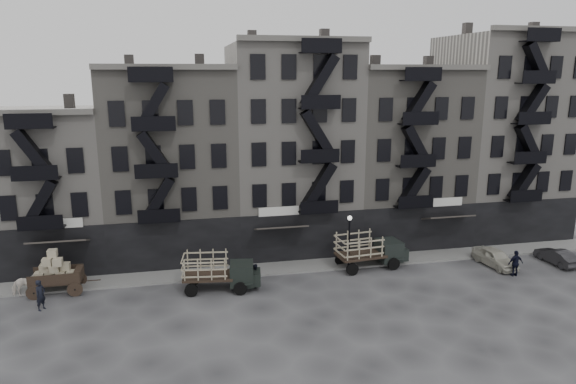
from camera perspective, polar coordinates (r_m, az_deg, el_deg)
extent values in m
plane|color=#38383A|center=(37.21, 3.54, -10.35)|extent=(140.00, 140.00, 0.00)
cube|color=slate|center=(40.53, 2.13, -8.18)|extent=(55.00, 2.50, 0.15)
cube|color=#A19C94|center=(45.04, -25.47, 0.58)|extent=(10.00, 10.00, 12.00)
cube|color=black|center=(41.43, -26.46, -6.31)|extent=(10.00, 0.35, 4.00)
cube|color=#595651|center=(39.27, -28.07, 7.80)|extent=(10.00, 0.50, 0.40)
cube|color=#4C4744|center=(43.67, -23.12, 9.22)|extent=(0.70, 0.70, 1.20)
cube|color=gray|center=(43.46, -12.76, 3.16)|extent=(10.00, 10.00, 15.00)
cube|color=black|center=(40.02, -12.42, -5.85)|extent=(10.00, 0.35, 4.00)
cube|color=#595651|center=(37.67, -13.45, 13.39)|extent=(10.00, 0.50, 0.40)
cube|color=#4C4744|center=(42.98, -17.44, 13.63)|extent=(0.70, 0.70, 1.20)
cube|color=#4C4744|center=(42.85, -9.89, 14.04)|extent=(0.70, 0.70, 1.20)
cube|color=#A19C94|center=(44.26, 0.26, 4.98)|extent=(10.00, 10.00, 17.00)
cube|color=black|center=(41.06, 1.71, -5.03)|extent=(10.00, 0.35, 4.00)
cube|color=#595651|center=(38.84, 1.95, 16.68)|extent=(10.00, 0.50, 0.40)
cube|color=#4C4744|center=(43.34, -3.78, 16.84)|extent=(0.70, 0.70, 1.20)
cube|color=#4C4744|center=(44.47, 3.57, 16.75)|extent=(0.70, 0.70, 1.20)
cube|color=gray|center=(47.51, 12.16, 4.04)|extent=(10.00, 10.00, 15.00)
cube|color=black|center=(44.39, 14.39, -4.04)|extent=(10.00, 0.35, 4.00)
cube|color=#595651|center=(42.28, 15.57, 13.23)|extent=(10.00, 0.50, 0.40)
cube|color=#4C4744|center=(45.79, 9.13, 14.01)|extent=(0.70, 0.70, 1.20)
cube|color=#4C4744|center=(48.01, 15.46, 13.67)|extent=(0.70, 0.70, 1.20)
cube|color=#A19C94|center=(52.17, 22.39, 5.81)|extent=(10.00, 10.00, 18.00)
cube|color=black|center=(49.54, 24.85, -3.07)|extent=(10.00, 0.35, 4.00)
cube|color=#595651|center=(47.78, 26.96, 15.87)|extent=(10.00, 0.50, 0.40)
cube|color=#4C4744|center=(50.34, 20.44, 16.71)|extent=(0.70, 0.70, 1.20)
cube|color=#4C4744|center=(53.41, 25.65, 16.02)|extent=(0.70, 0.70, 1.20)
cylinder|color=black|center=(39.63, 6.79, -5.81)|extent=(0.14, 0.14, 4.00)
sphere|color=silver|center=(38.99, 6.88, -2.89)|extent=(0.36, 0.36, 0.36)
imported|color=silver|center=(39.60, -27.00, -9.12)|extent=(2.05, 1.44, 1.58)
cube|color=black|center=(39.08, -24.30, -8.92)|extent=(3.32, 1.78, 0.18)
cylinder|color=black|center=(38.70, -26.39, -10.02)|extent=(1.01, 0.10, 1.01)
cylinder|color=black|center=(40.35, -25.79, -9.01)|extent=(1.01, 0.10, 1.01)
cylinder|color=black|center=(38.14, -22.59, -9.97)|extent=(1.01, 0.10, 1.01)
cylinder|color=black|center=(39.82, -22.16, -8.95)|extent=(1.01, 0.10, 1.01)
cube|color=black|center=(38.66, -22.20, -8.37)|extent=(0.48, 1.47, 0.73)
cube|color=black|center=(36.49, -8.83, -9.19)|extent=(3.64, 2.43, 0.18)
cube|color=black|center=(36.34, -5.17, -9.00)|extent=(1.82, 2.00, 1.50)
cube|color=black|center=(36.45, -3.72, -9.42)|extent=(0.99, 1.59, 0.90)
cylinder|color=black|center=(35.70, -5.32, -10.66)|extent=(0.92, 0.33, 0.90)
cylinder|color=black|center=(37.54, -5.29, -9.42)|extent=(0.92, 0.33, 0.90)
cylinder|color=black|center=(35.91, -10.70, -10.69)|extent=(0.92, 0.33, 0.90)
cylinder|color=black|center=(37.74, -10.38, -9.46)|extent=(0.92, 0.33, 0.90)
cube|color=black|center=(40.16, 8.06, -6.94)|extent=(3.79, 2.48, 0.19)
cube|color=black|center=(41.21, 11.11, -6.37)|extent=(1.88, 2.07, 1.58)
cube|color=black|center=(41.77, 12.24, -6.62)|extent=(1.01, 1.66, 0.95)
cylinder|color=black|center=(40.56, 11.66, -7.84)|extent=(0.97, 0.33, 0.95)
cylinder|color=black|center=(42.27, 10.25, -6.89)|extent=(0.97, 0.33, 0.95)
cylinder|color=black|center=(39.03, 7.16, -8.52)|extent=(0.97, 0.33, 0.95)
cylinder|color=black|center=(40.81, 5.90, -7.49)|extent=(0.97, 0.33, 0.95)
imported|color=#B4B1A2|center=(43.55, 22.02, -6.76)|extent=(2.15, 4.26, 1.39)
imported|color=black|center=(46.09, 27.69, -6.36)|extent=(1.56, 3.80, 1.22)
imported|color=black|center=(36.85, -25.80, -10.27)|extent=(0.80, 0.88, 2.02)
imported|color=black|center=(36.69, -3.72, -9.26)|extent=(1.05, 1.00, 1.71)
imported|color=black|center=(41.99, 23.96, -7.26)|extent=(1.16, 0.49, 1.98)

